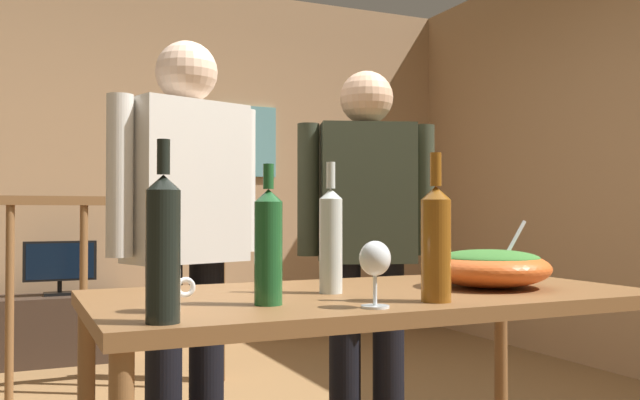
# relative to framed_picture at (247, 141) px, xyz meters

# --- Properties ---
(back_wall) EXTENTS (4.86, 0.10, 2.76)m
(back_wall) POSITION_rel_framed_picture_xyz_m (-0.66, 0.06, -0.19)
(back_wall) COLOR tan
(back_wall) RESTS_ON ground_plane
(side_wall_right) EXTENTS (0.10, 4.33, 2.76)m
(side_wall_right) POSITION_rel_framed_picture_xyz_m (1.77, -1.96, -0.19)
(side_wall_right) COLOR tan
(side_wall_right) RESTS_ON ground_plane
(framed_picture) EXTENTS (0.47, 0.03, 0.56)m
(framed_picture) POSITION_rel_framed_picture_xyz_m (0.00, 0.00, 0.00)
(framed_picture) COLOR #65A3A9
(stair_railing) EXTENTS (2.33, 0.10, 1.14)m
(stair_railing) POSITION_rel_framed_picture_xyz_m (-1.34, -1.21, -0.90)
(stair_railing) COLOR brown
(stair_railing) RESTS_ON ground_plane
(tv_console) EXTENTS (0.90, 0.40, 0.45)m
(tv_console) POSITION_rel_framed_picture_xyz_m (-1.42, -0.29, -1.35)
(tv_console) COLOR #38281E
(tv_console) RESTS_ON ground_plane
(flat_screen_tv) EXTENTS (0.46, 0.12, 0.37)m
(flat_screen_tv) POSITION_rel_framed_picture_xyz_m (-1.42, -0.32, -0.91)
(flat_screen_tv) COLOR black
(flat_screen_tv) RESTS_ON tv_console
(serving_table) EXTENTS (1.58, 0.78, 0.77)m
(serving_table) POSITION_rel_framed_picture_xyz_m (-0.75, -3.45, -0.87)
(serving_table) COLOR brown
(serving_table) RESTS_ON ground_plane
(salad_bowl) EXTENTS (0.37, 0.37, 0.20)m
(salad_bowl) POSITION_rel_framed_picture_xyz_m (-0.37, -3.51, -0.73)
(salad_bowl) COLOR #DB5B23
(salad_bowl) RESTS_ON serving_table
(wine_glass) EXTENTS (0.08, 0.08, 0.16)m
(wine_glass) POSITION_rel_framed_picture_xyz_m (-0.91, -3.75, -0.69)
(wine_glass) COLOR silver
(wine_glass) RESTS_ON serving_table
(wine_bottle_clear) EXTENTS (0.07, 0.07, 0.37)m
(wine_bottle_clear) POSITION_rel_framed_picture_xyz_m (-0.88, -3.44, -0.64)
(wine_bottle_clear) COLOR silver
(wine_bottle_clear) RESTS_ON serving_table
(wine_bottle_amber) EXTENTS (0.08, 0.08, 0.38)m
(wine_bottle_amber) POSITION_rel_framed_picture_xyz_m (-0.71, -3.72, -0.64)
(wine_bottle_amber) COLOR brown
(wine_bottle_amber) RESTS_ON serving_table
(wine_bottle_dark) EXTENTS (0.07, 0.07, 0.38)m
(wine_bottle_dark) POSITION_rel_framed_picture_xyz_m (-1.42, -3.77, -0.64)
(wine_bottle_dark) COLOR black
(wine_bottle_dark) RESTS_ON serving_table
(wine_bottle_green) EXTENTS (0.07, 0.07, 0.35)m
(wine_bottle_green) POSITION_rel_framed_picture_xyz_m (-1.13, -3.60, -0.65)
(wine_bottle_green) COLOR #1E5628
(wine_bottle_green) RESTS_ON serving_table
(mug_white) EXTENTS (0.11, 0.08, 0.10)m
(mug_white) POSITION_rel_framed_picture_xyz_m (-1.38, -3.61, -0.75)
(mug_white) COLOR white
(mug_white) RESTS_ON serving_table
(person_standing_left) EXTENTS (0.58, 0.34, 1.63)m
(person_standing_left) POSITION_rel_framed_picture_xyz_m (-1.13, -2.73, -0.60)
(person_standing_left) COLOR black
(person_standing_left) RESTS_ON ground_plane
(person_standing_right) EXTENTS (0.54, 0.33, 1.59)m
(person_standing_right) POSITION_rel_framed_picture_xyz_m (-0.38, -2.73, -0.64)
(person_standing_right) COLOR black
(person_standing_right) RESTS_ON ground_plane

